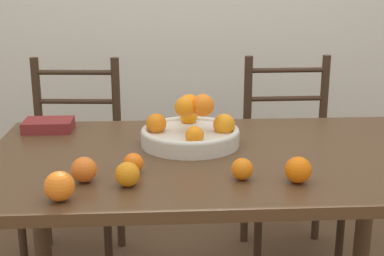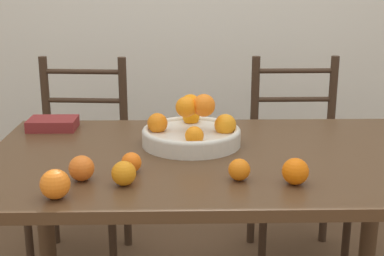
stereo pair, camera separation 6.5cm
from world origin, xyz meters
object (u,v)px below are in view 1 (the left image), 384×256
(orange_loose_1, at_px, (127,174))
(orange_loose_2, at_px, (84,170))
(book_stack, at_px, (48,125))
(orange_loose_0, at_px, (133,163))
(orange_loose_3, at_px, (298,170))
(orange_loose_4, at_px, (242,169))
(chair_left, at_px, (74,167))
(chair_right, at_px, (290,163))
(orange_loose_5, at_px, (59,186))
(fruit_bowl, at_px, (191,131))

(orange_loose_1, bearing_deg, orange_loose_2, 162.42)
(orange_loose_1, height_order, orange_loose_2, orange_loose_2)
(book_stack, bearing_deg, orange_loose_2, -69.18)
(orange_loose_0, xyz_separation_m, orange_loose_3, (0.47, -0.11, 0.01))
(orange_loose_1, relative_size, book_stack, 0.39)
(orange_loose_4, relative_size, book_stack, 0.35)
(chair_left, bearing_deg, orange_loose_3, -46.35)
(orange_loose_0, distance_m, chair_right, 1.17)
(orange_loose_3, bearing_deg, orange_loose_5, -172.42)
(orange_loose_0, height_order, chair_right, chair_right)
(orange_loose_3, height_order, orange_loose_4, orange_loose_3)
(chair_right, distance_m, book_stack, 1.16)
(fruit_bowl, bearing_deg, orange_loose_0, -124.96)
(chair_left, relative_size, chair_right, 1.00)
(orange_loose_2, xyz_separation_m, orange_loose_5, (-0.05, -0.13, 0.00))
(fruit_bowl, bearing_deg, orange_loose_1, -118.16)
(fruit_bowl, xyz_separation_m, book_stack, (-0.53, 0.21, -0.03))
(orange_loose_3, distance_m, orange_loose_5, 0.66)
(orange_loose_5, distance_m, book_stack, 0.69)
(chair_left, bearing_deg, book_stack, -87.41)
(orange_loose_0, height_order, orange_loose_3, orange_loose_3)
(orange_loose_2, bearing_deg, orange_loose_3, -3.99)
(orange_loose_1, height_order, chair_left, chair_left)
(orange_loose_5, xyz_separation_m, chair_left, (-0.15, 1.07, -0.34))
(orange_loose_1, bearing_deg, orange_loose_4, 5.44)
(chair_right, bearing_deg, fruit_bowl, -130.55)
(orange_loose_1, bearing_deg, orange_loose_3, -0.33)
(orange_loose_0, relative_size, book_stack, 0.34)
(orange_loose_2, xyz_separation_m, book_stack, (-0.21, 0.54, -0.02))
(orange_loose_2, bearing_deg, fruit_bowl, 45.73)
(orange_loose_0, xyz_separation_m, book_stack, (-0.34, 0.48, -0.01))
(book_stack, bearing_deg, chair_right, 21.07)
(orange_loose_5, height_order, book_stack, orange_loose_5)
(orange_loose_3, height_order, orange_loose_5, orange_loose_5)
(chair_right, bearing_deg, chair_left, 179.49)
(orange_loose_4, xyz_separation_m, chair_right, (0.39, 0.95, -0.33))
(orange_loose_2, relative_size, chair_right, 0.08)
(orange_loose_5, bearing_deg, chair_left, 97.71)
(orange_loose_5, relative_size, chair_right, 0.08)
(orange_loose_4, bearing_deg, orange_loose_5, -166.38)
(orange_loose_2, xyz_separation_m, chair_right, (0.84, 0.94, -0.33))
(orange_loose_3, relative_size, orange_loose_5, 0.95)
(orange_loose_5, bearing_deg, orange_loose_3, 7.58)
(orange_loose_4, distance_m, chair_right, 1.08)
(orange_loose_0, height_order, orange_loose_4, orange_loose_4)
(orange_loose_2, relative_size, orange_loose_5, 0.92)
(orange_loose_5, bearing_deg, orange_loose_1, 27.66)
(orange_loose_0, bearing_deg, chair_right, 51.44)
(orange_loose_1, relative_size, orange_loose_2, 0.95)
(chair_right, bearing_deg, orange_loose_4, -112.57)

